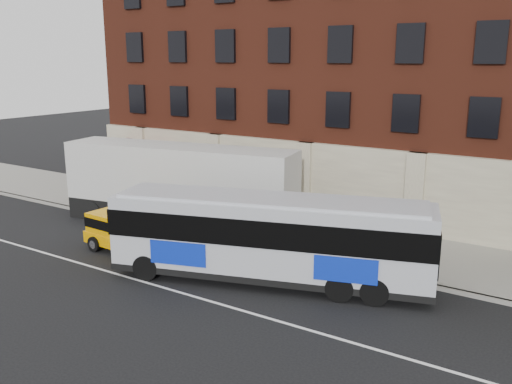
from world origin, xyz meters
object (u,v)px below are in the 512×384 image
Objects in this scene: city_bus at (270,236)px; shipping_container at (179,186)px; yellow_suv at (126,230)px; sign_pole at (115,192)px.

shipping_container is (-7.93, 3.97, 0.19)m from city_bus.
yellow_suv is at bearing -81.07° from shipping_container.
city_bus is 0.99× the size of shipping_container.
city_bus is at bearing -26.61° from shipping_container.
yellow_suv is (-7.22, -0.58, -0.89)m from city_bus.
city_bus is at bearing -14.13° from sign_pole.
yellow_suv is at bearing -175.44° from city_bus.
city_bus is 8.88m from shipping_container.
shipping_container is at bearing 16.77° from sign_pole.
yellow_suv is 4.73m from shipping_container.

